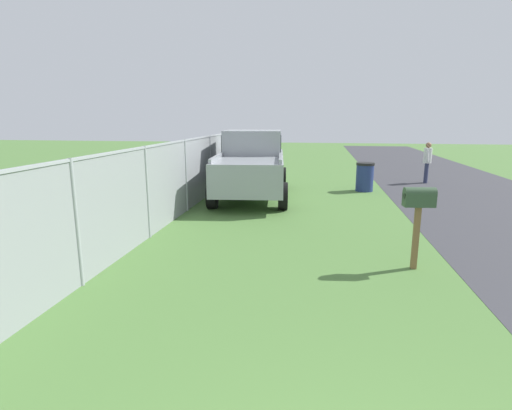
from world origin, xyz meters
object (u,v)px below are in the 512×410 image
(mailbox, at_px, (419,204))
(pickup_truck, at_px, (252,162))
(trash_bin, at_px, (365,177))
(pedestrian, at_px, (427,160))

(mailbox, distance_m, pickup_truck, 6.95)
(mailbox, relative_size, pickup_truck, 0.26)
(pickup_truck, distance_m, trash_bin, 4.04)
(mailbox, distance_m, pedestrian, 9.86)
(pickup_truck, bearing_deg, pedestrian, -65.02)
(trash_bin, height_order, pedestrian, pedestrian)
(trash_bin, bearing_deg, mailbox, -179.89)
(trash_bin, xyz_separation_m, pedestrian, (2.15, -2.56, 0.40))
(mailbox, xyz_separation_m, pedestrian, (9.52, -2.54, -0.21))
(trash_bin, bearing_deg, pickup_truck, 112.11)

